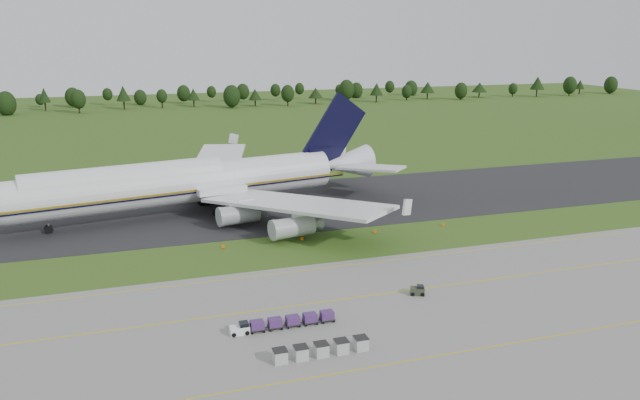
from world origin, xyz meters
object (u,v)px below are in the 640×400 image
object	(u,v)px
uld_row	(321,349)
edge_markers	(339,235)
baggage_train	(282,322)
aircraft	(189,182)
utility_cart	(417,291)

from	to	relation	value
uld_row	edge_markers	world-z (taller)	uld_row
edge_markers	baggage_train	bearing A→B (deg)	-120.70
aircraft	uld_row	bearing A→B (deg)	-83.52
baggage_train	uld_row	xyz separation A→B (m)	(2.50, -8.13, 0.05)
uld_row	edge_markers	xyz separation A→B (m)	(16.47, 40.07, -0.56)
utility_cart	aircraft	bearing A→B (deg)	116.24
utility_cart	edge_markers	size ratio (longest dim) A/B	0.05
edge_markers	aircraft	bearing A→B (deg)	135.31
baggage_train	edge_markers	xyz separation A→B (m)	(18.96, 31.94, -0.51)
aircraft	utility_cart	world-z (taller)	aircraft
baggage_train	edge_markers	distance (m)	37.14
baggage_train	uld_row	distance (m)	8.51
baggage_train	edge_markers	world-z (taller)	baggage_train
edge_markers	uld_row	bearing A→B (deg)	-112.34
utility_cart	edge_markers	distance (m)	27.96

